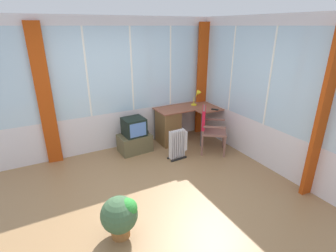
{
  "coord_description": "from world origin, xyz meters",
  "views": [
    {
      "loc": [
        -1.35,
        -3.01,
        2.45
      ],
      "look_at": [
        0.63,
        0.72,
        0.79
      ],
      "focal_mm": 27.33,
      "sensor_mm": 36.0,
      "label": 1
    }
  ],
  "objects_px": {
    "tv_remote": "(215,109)",
    "space_heater": "(178,144)",
    "potted_plant": "(120,215)",
    "desk_lamp": "(198,95)",
    "tv_on_stand": "(135,137)",
    "wooden_armchair": "(208,124)",
    "desk": "(170,125)"
  },
  "relations": [
    {
      "from": "space_heater",
      "to": "tv_remote",
      "type": "bearing_deg",
      "value": 13.91
    },
    {
      "from": "tv_on_stand",
      "to": "space_heater",
      "type": "relative_size",
      "value": 1.22
    },
    {
      "from": "desk",
      "to": "space_heater",
      "type": "height_order",
      "value": "desk"
    },
    {
      "from": "tv_remote",
      "to": "space_heater",
      "type": "xyz_separation_m",
      "value": [
        -1.05,
        -0.26,
        -0.48
      ]
    },
    {
      "from": "desk",
      "to": "desk_lamp",
      "type": "xyz_separation_m",
      "value": [
        0.7,
        -0.01,
        0.59
      ]
    },
    {
      "from": "desk",
      "to": "tv_on_stand",
      "type": "xyz_separation_m",
      "value": [
        -0.86,
        -0.05,
        -0.1
      ]
    },
    {
      "from": "tv_on_stand",
      "to": "desk_lamp",
      "type": "bearing_deg",
      "value": 1.29
    },
    {
      "from": "space_heater",
      "to": "potted_plant",
      "type": "relative_size",
      "value": 1.08
    },
    {
      "from": "tv_on_stand",
      "to": "wooden_armchair",
      "type": "bearing_deg",
      "value": -28.09
    },
    {
      "from": "wooden_armchair",
      "to": "potted_plant",
      "type": "height_order",
      "value": "wooden_armchair"
    },
    {
      "from": "potted_plant",
      "to": "tv_remote",
      "type": "bearing_deg",
      "value": 32.04
    },
    {
      "from": "space_heater",
      "to": "wooden_armchair",
      "type": "bearing_deg",
      "value": -0.97
    },
    {
      "from": "potted_plant",
      "to": "desk",
      "type": "bearing_deg",
      "value": 49.24
    },
    {
      "from": "wooden_armchair",
      "to": "potted_plant",
      "type": "distance_m",
      "value": 2.72
    },
    {
      "from": "desk_lamp",
      "to": "wooden_armchair",
      "type": "distance_m",
      "value": 0.88
    },
    {
      "from": "desk",
      "to": "tv_on_stand",
      "type": "distance_m",
      "value": 0.87
    },
    {
      "from": "wooden_armchair",
      "to": "potted_plant",
      "type": "xyz_separation_m",
      "value": [
        -2.31,
        -1.41,
        -0.28
      ]
    },
    {
      "from": "wooden_armchair",
      "to": "space_heater",
      "type": "bearing_deg",
      "value": 179.03
    },
    {
      "from": "desk_lamp",
      "to": "tv_on_stand",
      "type": "xyz_separation_m",
      "value": [
        -1.56,
        -0.04,
        -0.68
      ]
    },
    {
      "from": "tv_remote",
      "to": "wooden_armchair",
      "type": "xyz_separation_m",
      "value": [
        -0.37,
        -0.27,
        -0.18
      ]
    },
    {
      "from": "tv_on_stand",
      "to": "space_heater",
      "type": "height_order",
      "value": "tv_on_stand"
    },
    {
      "from": "potted_plant",
      "to": "desk_lamp",
      "type": "bearing_deg",
      "value": 39.97
    },
    {
      "from": "wooden_armchair",
      "to": "tv_on_stand",
      "type": "relative_size",
      "value": 1.31
    },
    {
      "from": "desk_lamp",
      "to": "tv_on_stand",
      "type": "distance_m",
      "value": 1.71
    },
    {
      "from": "desk_lamp",
      "to": "wooden_armchair",
      "type": "relative_size",
      "value": 0.38
    },
    {
      "from": "tv_on_stand",
      "to": "space_heater",
      "type": "bearing_deg",
      "value": -47.33
    },
    {
      "from": "wooden_armchair",
      "to": "potted_plant",
      "type": "relative_size",
      "value": 1.72
    },
    {
      "from": "desk",
      "to": "desk_lamp",
      "type": "bearing_deg",
      "value": -0.83
    },
    {
      "from": "desk",
      "to": "wooden_armchair",
      "type": "xyz_separation_m",
      "value": [
        0.45,
        -0.75,
        0.18
      ]
    },
    {
      "from": "wooden_armchair",
      "to": "tv_on_stand",
      "type": "xyz_separation_m",
      "value": [
        -1.32,
        0.7,
        -0.28
      ]
    },
    {
      "from": "desk_lamp",
      "to": "tv_on_stand",
      "type": "height_order",
      "value": "desk_lamp"
    },
    {
      "from": "desk",
      "to": "potted_plant",
      "type": "bearing_deg",
      "value": -130.76
    }
  ]
}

